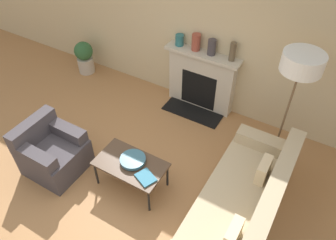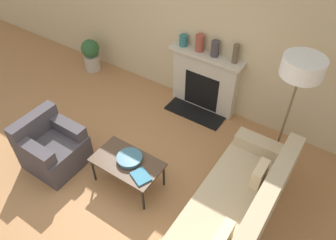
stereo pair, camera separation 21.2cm
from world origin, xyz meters
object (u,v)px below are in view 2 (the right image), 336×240
bowl (129,158)px  floor_lamp (300,75)px  mantel_vase_right (236,54)px  book (141,176)px  mantel_vase_center_left (200,43)px  potted_plant (91,54)px  coffee_table (127,163)px  fireplace (204,82)px  armchair_near (52,147)px  mantel_vase_left (184,40)px  mantel_vase_center_right (215,49)px  couch (234,213)px

bowl → floor_lamp: floor_lamp is taller
bowl → mantel_vase_right: bearing=76.6°
book → mantel_vase_center_left: 2.36m
mantel_vase_right → potted_plant: (-2.94, -0.23, -0.88)m
coffee_table → bowl: 0.09m
fireplace → floor_lamp: bearing=-20.6°
bowl → potted_plant: 3.05m
fireplace → potted_plant: bearing=-174.9°
armchair_near → mantel_vase_center_left: 2.77m
floor_lamp → mantel_vase_center_left: (-1.69, 0.59, -0.37)m
fireplace → mantel_vase_left: (-0.45, 0.01, 0.64)m
book → mantel_vase_center_left: mantel_vase_center_left is taller
bowl → coffee_table: bearing=-105.4°
fireplace → mantel_vase_left: bearing=178.1°
armchair_near → book: armchair_near is taller
coffee_table → mantel_vase_right: 2.30m
coffee_table → potted_plant: potted_plant is taller
mantel_vase_center_left → floor_lamp: bearing=-19.4°
bowl → book: size_ratio=1.13×
floor_lamp → mantel_vase_left: bearing=163.4°
coffee_table → mantel_vase_center_left: 2.24m
mantel_vase_left → mantel_vase_right: size_ratio=0.60×
bowl → mantel_vase_right: (0.49, 2.05, 0.74)m
mantel_vase_center_left → armchair_near: bearing=-113.6°
mantel_vase_left → mantel_vase_center_right: bearing=0.0°
couch → bowl: 1.52m
fireplace → mantel_vase_right: (0.47, 0.01, 0.70)m
bowl → book: bearing=-25.6°
couch → book: 1.24m
couch → mantel_vase_center_right: (-1.36, 1.92, 0.89)m
mantel_vase_center_right → bowl: bearing=-94.0°
mantel_vase_right → potted_plant: size_ratio=0.46×
couch → armchair_near: bearing=-79.8°
coffee_table → mantel_vase_center_left: (-0.12, 2.09, 0.81)m
couch → coffee_table: couch is taller
couch → mantel_vase_center_left: bearing=-139.6°
couch → armchair_near: (-2.68, -0.48, -0.01)m
mantel_vase_right → potted_plant: mantel_vase_right is taller
potted_plant → floor_lamp: bearing=-5.1°
fireplace → mantel_vase_right: mantel_vase_right is taller
fireplace → coffee_table: fireplace is taller
mantel_vase_center_right → mantel_vase_center_left: bearing=180.0°
couch → bowl: size_ratio=6.45×
book → couch: bearing=36.1°
fireplace → mantel_vase_center_right: (0.13, 0.01, 0.68)m
couch → book: (-1.20, -0.27, 0.14)m
couch → mantel_vase_center_left: size_ratio=8.14×
mantel_vase_center_right → couch: bearing=-54.7°
fireplace → couch: fireplace is taller
fireplace → bowl: size_ratio=3.69×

